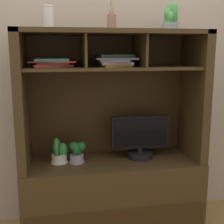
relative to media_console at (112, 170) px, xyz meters
The scene contains 10 objects.
back_wall 0.97m from the media_console, 90.00° to the left, with size 6.00×0.02×2.80m, color #B1A190.
media_console is the anchor object (origin of this frame).
tv_monitor 0.32m from the media_console, ahead, with size 0.44×0.19×0.33m.
potted_orchid 0.31m from the media_console, behind, with size 0.12×0.12×0.16m.
potted_fern 0.42m from the media_console, behind, with size 0.13×0.13×0.19m.
magazine_stack_left 0.91m from the media_console, behind, with size 0.34×0.33×0.06m.
magazine_stack_centre 0.82m from the media_console, 28.10° to the right, with size 0.29×0.31×0.08m.
diffuser_bottle 1.09m from the media_console, 90.00° to the left, with size 0.07×0.07×0.32m.
potted_succulent 1.19m from the media_console, ahead, with size 0.14×0.14×0.21m.
ceramic_vase 1.19m from the media_console, behind, with size 0.07×0.07×0.15m.
Camera 1 is at (-0.38, -2.14, 1.36)m, focal length 48.97 mm.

